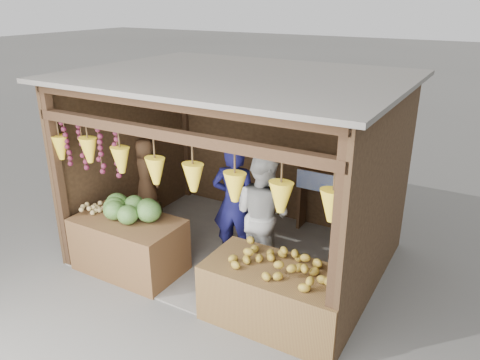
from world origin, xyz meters
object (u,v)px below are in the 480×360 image
at_px(counter_right, 277,296).
at_px(woman_standing, 263,214).
at_px(man_standing, 235,203).
at_px(vendor_seated, 146,173).
at_px(counter_left, 129,245).

distance_m(counter_right, woman_standing, 1.24).
height_order(man_standing, vendor_seated, man_standing).
relative_size(counter_left, counter_right, 0.88).
bearing_deg(vendor_seated, man_standing, -167.19).
height_order(counter_right, vendor_seated, vendor_seated).
bearing_deg(counter_left, woman_standing, 29.25).
xyz_separation_m(counter_right, vendor_seated, (-3.05, 1.31, 0.53)).
height_order(counter_left, man_standing, man_standing).
distance_m(counter_left, woman_standing, 1.90).
xyz_separation_m(counter_right, man_standing, (-1.17, 1.02, 0.52)).
height_order(counter_right, woman_standing, woman_standing).
xyz_separation_m(counter_left, counter_right, (2.27, -0.02, -0.03)).
xyz_separation_m(woman_standing, vendor_seated, (-2.38, 0.40, 0.01)).
relative_size(man_standing, woman_standing, 1.00).
distance_m(counter_left, vendor_seated, 1.59).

